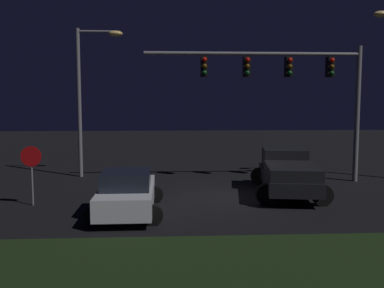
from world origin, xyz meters
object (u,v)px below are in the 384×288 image
(traffic_signal_gantry, at_px, (289,77))
(street_lamp_left, at_px, (88,84))
(stop_sign, at_px, (31,164))
(car_sedan, at_px, (127,193))
(pickup_truck, at_px, (287,170))

(traffic_signal_gantry, xyz_separation_m, street_lamp_left, (-9.77, 2.05, -0.26))
(traffic_signal_gantry, bearing_deg, stop_sign, -159.16)
(car_sedan, xyz_separation_m, stop_sign, (-3.65, 1.38, 0.82))
(stop_sign, bearing_deg, street_lamp_left, 80.53)
(street_lamp_left, distance_m, stop_sign, 7.02)
(car_sedan, bearing_deg, pickup_truck, -65.97)
(pickup_truck, bearing_deg, street_lamp_left, 71.39)
(street_lamp_left, xyz_separation_m, stop_sign, (-1.03, -6.16, -3.21))
(traffic_signal_gantry, distance_m, street_lamp_left, 9.99)
(pickup_truck, distance_m, car_sedan, 7.08)
(car_sedan, relative_size, street_lamp_left, 0.59)
(street_lamp_left, bearing_deg, car_sedan, -70.84)
(traffic_signal_gantry, height_order, stop_sign, traffic_signal_gantry)
(traffic_signal_gantry, relative_size, street_lamp_left, 1.37)
(pickup_truck, xyz_separation_m, street_lamp_left, (-9.05, 4.58, 3.77))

